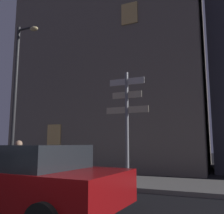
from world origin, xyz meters
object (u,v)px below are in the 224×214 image
cyclist (19,168)px  street_lamp (18,86)px  signpost (127,116)px  car_far_oncoming (21,177)px

cyclist → street_lamp: bearing=137.2°
signpost → street_lamp: street_lamp is taller
signpost → cyclist: (-2.90, -2.14, -1.75)m
cyclist → car_far_oncoming: bearing=-45.6°
car_far_oncoming → cyclist: (-1.98, 2.02, -0.05)m
signpost → car_far_oncoming: bearing=-102.5°
car_far_oncoming → street_lamp: bearing=136.0°
street_lamp → cyclist: size_ratio=3.86×
car_far_oncoming → cyclist: cyclist is taller
signpost → street_lamp: 5.77m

